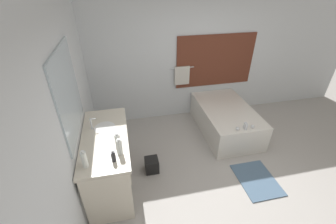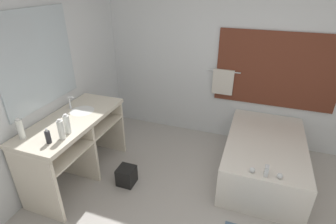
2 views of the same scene
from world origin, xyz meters
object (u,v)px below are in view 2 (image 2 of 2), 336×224
at_px(bathtub, 264,156).
at_px(water_bottle_2, 67,124).
at_px(water_bottle_3, 61,130).
at_px(soap_dispenser, 48,137).
at_px(waste_bin, 127,176).
at_px(water_bottle_1, 20,129).

bearing_deg(bathtub, water_bottle_2, -151.24).
relative_size(water_bottle_3, soap_dispenser, 1.41).
bearing_deg(water_bottle_2, waste_bin, 38.05).
xyz_separation_m(water_bottle_2, soap_dispenser, (-0.06, -0.23, -0.04)).
bearing_deg(bathtub, waste_bin, -154.20).
bearing_deg(waste_bin, water_bottle_1, -143.61).
bearing_deg(water_bottle_3, waste_bin, 47.56).
bearing_deg(water_bottle_2, bathtub, 28.76).
distance_m(water_bottle_3, waste_bin, 1.10).
distance_m(water_bottle_3, soap_dispenser, 0.14).
relative_size(water_bottle_2, waste_bin, 0.95).
height_order(bathtub, soap_dispenser, soap_dispenser).
distance_m(water_bottle_1, water_bottle_3, 0.43).
bearing_deg(water_bottle_1, soap_dispenser, 5.03).
height_order(water_bottle_1, water_bottle_3, water_bottle_1).
height_order(water_bottle_2, waste_bin, water_bottle_2).
xyz_separation_m(water_bottle_1, water_bottle_3, (0.40, 0.14, -0.00)).
xyz_separation_m(bathtub, soap_dispenser, (-2.18, -1.40, 0.67)).
bearing_deg(waste_bin, water_bottle_2, -141.95).
xyz_separation_m(soap_dispenser, waste_bin, (0.52, 0.59, -0.85)).
height_order(water_bottle_1, soap_dispenser, water_bottle_1).
bearing_deg(water_bottle_3, water_bottle_2, 100.10).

